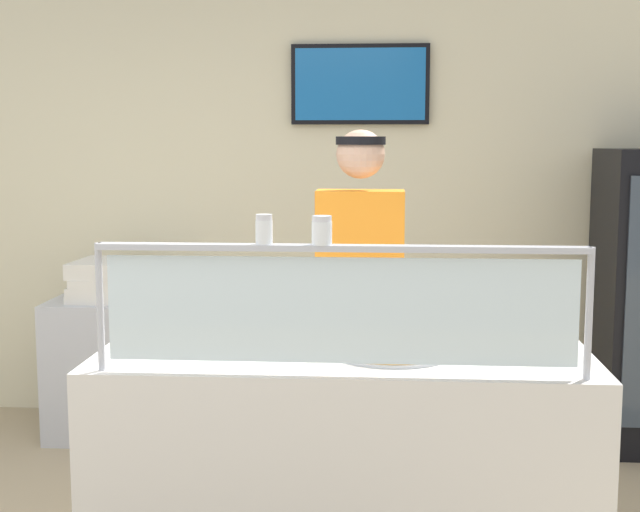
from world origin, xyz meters
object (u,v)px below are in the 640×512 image
(pizza_server, at_px, (406,345))
(parmesan_shaker, at_px, (264,231))
(pizza_box_stack, at_px, (112,280))
(pizza_tray, at_px, (392,349))
(worker_figure, at_px, (361,303))
(pepper_flake_shaker, at_px, (322,232))

(pizza_server, bearing_deg, parmesan_shaker, -142.92)
(parmesan_shaker, height_order, pizza_box_stack, parmesan_shaker)
(pizza_tray, height_order, parmesan_shaker, parmesan_shaker)
(pizza_tray, height_order, worker_figure, worker_figure)
(parmesan_shaker, bearing_deg, pizza_box_stack, 119.28)
(pizza_box_stack, bearing_deg, pizza_tray, -48.34)
(parmesan_shaker, relative_size, worker_figure, 0.06)
(parmesan_shaker, height_order, pepper_flake_shaker, parmesan_shaker)
(worker_figure, bearing_deg, pizza_box_stack, 143.01)
(pepper_flake_shaker, bearing_deg, parmesan_shaker, 180.00)
(pizza_server, height_order, worker_figure, worker_figure)
(pizza_server, xyz_separation_m, worker_figure, (-0.18, 0.71, 0.02))
(parmesan_shaker, distance_m, pizza_box_stack, 2.44)
(pepper_flake_shaker, height_order, pizza_box_stack, pepper_flake_shaker)
(pizza_server, distance_m, pepper_flake_shaker, 0.59)
(pizza_tray, distance_m, pizza_server, 0.06)
(pepper_flake_shaker, bearing_deg, worker_figure, 84.08)
(pizza_server, relative_size, pepper_flake_shaker, 2.98)
(pizza_tray, relative_size, pizza_box_stack, 1.00)
(parmesan_shaker, distance_m, pepper_flake_shaker, 0.19)
(pizza_tray, xyz_separation_m, pizza_box_stack, (-1.59, 1.79, -0.05))
(pepper_flake_shaker, distance_m, worker_figure, 1.07)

